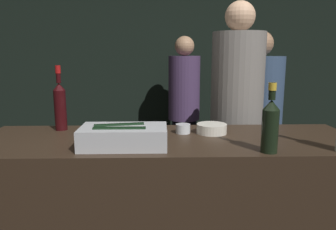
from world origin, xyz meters
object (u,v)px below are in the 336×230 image
(ice_bin_with_bottles, at_px, (123,136))
(red_wine_bottle_tall, at_px, (60,104))
(bowl_white, at_px, (212,128))
(person_blond_tee, at_px, (236,116))
(candle_votive, at_px, (183,129))
(person_grey_polo, at_px, (184,104))
(person_in_hoodie, at_px, (257,119))
(champagne_bottle, at_px, (270,124))

(ice_bin_with_bottles, relative_size, red_wine_bottle_tall, 1.10)
(bowl_white, bearing_deg, person_blond_tee, 63.90)
(bowl_white, xyz_separation_m, person_blond_tee, (0.27, 0.55, -0.04))
(bowl_white, height_order, person_blond_tee, person_blond_tee)
(candle_votive, height_order, red_wine_bottle_tall, red_wine_bottle_tall)
(candle_votive, relative_size, person_blond_tee, 0.05)
(person_grey_polo, bearing_deg, red_wine_bottle_tall, -28.37)
(person_in_hoodie, xyz_separation_m, person_grey_polo, (-0.58, 0.79, 0.01))
(person_blond_tee, height_order, person_grey_polo, person_blond_tee)
(bowl_white, bearing_deg, candle_votive, 177.25)
(champagne_bottle, distance_m, person_blond_tee, 0.93)
(ice_bin_with_bottles, height_order, person_blond_tee, person_blond_tee)
(champagne_bottle, bearing_deg, bowl_white, 119.34)
(person_blond_tee, bearing_deg, person_grey_polo, 30.40)
(bowl_white, relative_size, champagne_bottle, 0.53)
(bowl_white, relative_size, person_blond_tee, 0.09)
(bowl_white, xyz_separation_m, red_wine_bottle_tall, (-0.87, 0.11, 0.12))
(red_wine_bottle_tall, bearing_deg, ice_bin_with_bottles, -42.21)
(candle_votive, bearing_deg, ice_bin_with_bottles, -139.35)
(bowl_white, distance_m, red_wine_bottle_tall, 0.89)
(ice_bin_with_bottles, bearing_deg, person_grey_polo, 77.65)
(ice_bin_with_bottles, bearing_deg, candle_votive, 40.65)
(ice_bin_with_bottles, distance_m, candle_votive, 0.41)
(bowl_white, xyz_separation_m, person_grey_polo, (-0.02, 1.79, -0.13))
(ice_bin_with_bottles, height_order, person_in_hoodie, person_in_hoodie)
(ice_bin_with_bottles, distance_m, person_grey_polo, 2.10)
(red_wine_bottle_tall, relative_size, person_blond_tee, 0.21)
(champagne_bottle, height_order, person_grey_polo, person_grey_polo)
(red_wine_bottle_tall, distance_m, person_blond_tee, 1.23)
(candle_votive, distance_m, person_blond_tee, 0.69)
(candle_votive, distance_m, person_in_hoodie, 1.24)
(person_in_hoodie, relative_size, person_grey_polo, 1.00)
(champagne_bottle, bearing_deg, person_blond_tee, 86.05)
(red_wine_bottle_tall, bearing_deg, person_blond_tee, 21.03)
(candle_votive, height_order, person_grey_polo, person_grey_polo)
(champagne_bottle, distance_m, red_wine_bottle_tall, 1.18)
(bowl_white, height_order, champagne_bottle, champagne_bottle)
(candle_votive, bearing_deg, bowl_white, -2.75)
(ice_bin_with_bottles, distance_m, red_wine_bottle_tall, 0.55)
(ice_bin_with_bottles, xyz_separation_m, champagne_bottle, (0.67, -0.11, 0.08))
(red_wine_bottle_tall, xyz_separation_m, person_grey_polo, (0.85, 1.68, -0.26))
(champagne_bottle, xyz_separation_m, person_in_hoodie, (0.36, 1.37, -0.25))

